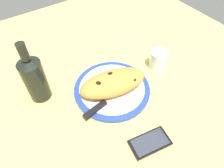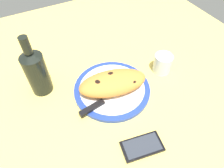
{
  "view_description": "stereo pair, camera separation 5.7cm",
  "coord_description": "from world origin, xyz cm",
  "px_view_note": "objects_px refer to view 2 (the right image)",
  "views": [
    {
      "loc": [
        27.83,
        40.65,
        61.17
      ],
      "look_at": [
        0.0,
        0.0,
        3.81
      ],
      "focal_mm": 32.24,
      "sensor_mm": 36.0,
      "label": 1
    },
    {
      "loc": [
        22.98,
        43.58,
        61.17
      ],
      "look_at": [
        0.0,
        0.0,
        3.81
      ],
      "focal_mm": 32.24,
      "sensor_mm": 36.0,
      "label": 2
    }
  ],
  "objects_px": {
    "plate": "(112,89)",
    "water_glass": "(162,64)",
    "knife": "(99,104)",
    "calzone": "(113,83)",
    "wine_bottle": "(36,71)",
    "smartphone": "(142,146)",
    "fork": "(97,77)"
  },
  "relations": [
    {
      "from": "fork",
      "to": "plate",
      "type": "bearing_deg",
      "value": 112.63
    },
    {
      "from": "calzone",
      "to": "fork",
      "type": "height_order",
      "value": "calzone"
    },
    {
      "from": "knife",
      "to": "wine_bottle",
      "type": "bearing_deg",
      "value": -49.11
    },
    {
      "from": "fork",
      "to": "smartphone",
      "type": "height_order",
      "value": "fork"
    },
    {
      "from": "calzone",
      "to": "water_glass",
      "type": "height_order",
      "value": "calzone"
    },
    {
      "from": "knife",
      "to": "water_glass",
      "type": "bearing_deg",
      "value": -170.84
    },
    {
      "from": "knife",
      "to": "smartphone",
      "type": "relative_size",
      "value": 1.65
    },
    {
      "from": "plate",
      "to": "wine_bottle",
      "type": "height_order",
      "value": "wine_bottle"
    },
    {
      "from": "plate",
      "to": "fork",
      "type": "xyz_separation_m",
      "value": [
        0.03,
        -0.07,
        0.01
      ]
    },
    {
      "from": "plate",
      "to": "smartphone",
      "type": "xyz_separation_m",
      "value": [
        0.02,
        0.25,
        -0.0
      ]
    },
    {
      "from": "calzone",
      "to": "knife",
      "type": "distance_m",
      "value": 0.09
    },
    {
      "from": "fork",
      "to": "smartphone",
      "type": "xyz_separation_m",
      "value": [
        -0.01,
        0.32,
        -0.01
      ]
    },
    {
      "from": "knife",
      "to": "smartphone",
      "type": "xyz_separation_m",
      "value": [
        -0.05,
        0.2,
        -0.02
      ]
    },
    {
      "from": "knife",
      "to": "wine_bottle",
      "type": "relative_size",
      "value": 0.93
    },
    {
      "from": "plate",
      "to": "knife",
      "type": "relative_size",
      "value": 1.28
    },
    {
      "from": "fork",
      "to": "smartphone",
      "type": "relative_size",
      "value": 1.17
    },
    {
      "from": "knife",
      "to": "smartphone",
      "type": "bearing_deg",
      "value": 105.11
    },
    {
      "from": "wine_bottle",
      "to": "plate",
      "type": "bearing_deg",
      "value": 150.42
    },
    {
      "from": "plate",
      "to": "water_glass",
      "type": "xyz_separation_m",
      "value": [
        -0.24,
        -0.0,
        0.03
      ]
    },
    {
      "from": "fork",
      "to": "knife",
      "type": "distance_m",
      "value": 0.13
    },
    {
      "from": "calzone",
      "to": "wine_bottle",
      "type": "relative_size",
      "value": 1.11
    },
    {
      "from": "smartphone",
      "to": "wine_bottle",
      "type": "bearing_deg",
      "value": -60.97
    },
    {
      "from": "smartphone",
      "to": "water_glass",
      "type": "relative_size",
      "value": 1.73
    },
    {
      "from": "fork",
      "to": "wine_bottle",
      "type": "relative_size",
      "value": 0.66
    },
    {
      "from": "knife",
      "to": "wine_bottle",
      "type": "height_order",
      "value": "wine_bottle"
    },
    {
      "from": "calzone",
      "to": "water_glass",
      "type": "distance_m",
      "value": 0.24
    },
    {
      "from": "calzone",
      "to": "smartphone",
      "type": "relative_size",
      "value": 1.97
    },
    {
      "from": "calzone",
      "to": "wine_bottle",
      "type": "distance_m",
      "value": 0.28
    },
    {
      "from": "calzone",
      "to": "wine_bottle",
      "type": "bearing_deg",
      "value": -30.68
    },
    {
      "from": "plate",
      "to": "knife",
      "type": "xyz_separation_m",
      "value": [
        0.08,
        0.05,
        0.01
      ]
    },
    {
      "from": "fork",
      "to": "wine_bottle",
      "type": "xyz_separation_m",
      "value": [
        0.2,
        -0.06,
        0.08
      ]
    },
    {
      "from": "calzone",
      "to": "wine_bottle",
      "type": "xyz_separation_m",
      "value": [
        0.24,
        -0.14,
        0.05
      ]
    }
  ]
}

